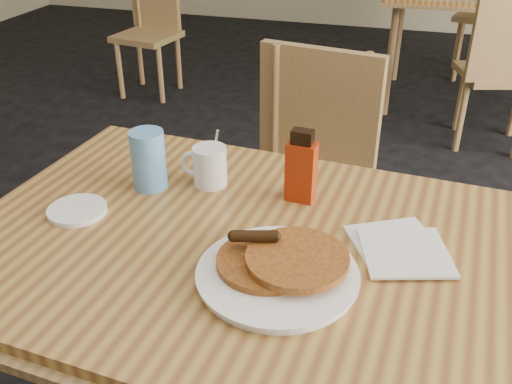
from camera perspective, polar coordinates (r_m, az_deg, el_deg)
main_table at (r=1.22m, az=-0.07°, el=-6.60°), size 1.35×0.96×0.75m
chair_main_far at (r=1.92m, az=5.45°, el=2.50°), size 0.49×0.49×0.93m
chair_neighbor_far at (r=4.81m, az=22.33°, el=17.35°), size 0.52×0.52×0.93m
chair_neighbor_near at (r=3.40m, az=23.40°, el=11.85°), size 0.49×0.49×0.86m
chair_wall_extra at (r=4.18m, az=-10.46°, el=16.55°), size 0.44×0.44×0.84m
pancake_plate at (r=1.09m, az=2.28°, el=-7.72°), size 0.31×0.31×0.07m
coffee_mug at (r=1.39m, az=-4.75°, el=2.69°), size 0.12×0.08×0.15m
syrup_bottle at (r=1.31m, az=4.54°, el=2.38°), size 0.07×0.05×0.18m
napkin_stack at (r=1.20m, az=14.24°, el=-5.45°), size 0.24×0.25×0.01m
blue_tumbler at (r=1.39m, az=-10.70°, el=3.20°), size 0.10×0.10×0.15m
side_saucer at (r=1.35m, az=-17.45°, el=-1.74°), size 0.13×0.13×0.01m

